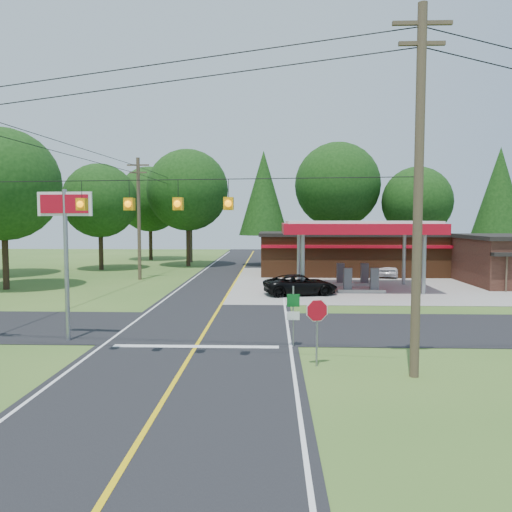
{
  "coord_description": "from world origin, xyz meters",
  "views": [
    {
      "loc": [
        3.0,
        -22.67,
        4.99
      ],
      "look_at": [
        2.0,
        7.0,
        2.8
      ],
      "focal_mm": 35.0,
      "sensor_mm": 36.0,
      "label": 1
    }
  ],
  "objects_px": {
    "big_stop_sign": "(65,230)",
    "suv_car": "(300,285)",
    "octagonal_stop_sign": "(317,316)",
    "sedan_car": "(388,267)",
    "gas_canopy": "(357,229)"
  },
  "relations": [
    {
      "from": "gas_canopy",
      "to": "sedan_car",
      "type": "relative_size",
      "value": 2.29
    },
    {
      "from": "gas_canopy",
      "to": "sedan_car",
      "type": "bearing_deg",
      "value": 63.23
    },
    {
      "from": "suv_car",
      "to": "octagonal_stop_sign",
      "type": "xyz_separation_m",
      "value": [
        -0.33,
        -16.02,
        1.06
      ]
    },
    {
      "from": "octagonal_stop_sign",
      "to": "big_stop_sign",
      "type": "bearing_deg",
      "value": 161.81
    },
    {
      "from": "sedan_car",
      "to": "octagonal_stop_sign",
      "type": "height_order",
      "value": "octagonal_stop_sign"
    },
    {
      "from": "sedan_car",
      "to": "big_stop_sign",
      "type": "distance_m",
      "value": 30.31
    },
    {
      "from": "gas_canopy",
      "to": "sedan_car",
      "type": "distance_m",
      "value": 9.61
    },
    {
      "from": "big_stop_sign",
      "to": "suv_car",
      "type": "bearing_deg",
      "value": 51.32
    },
    {
      "from": "gas_canopy",
      "to": "big_stop_sign",
      "type": "height_order",
      "value": "big_stop_sign"
    },
    {
      "from": "suv_car",
      "to": "sedan_car",
      "type": "distance_m",
      "value": 13.72
    },
    {
      "from": "gas_canopy",
      "to": "suv_car",
      "type": "relative_size",
      "value": 2.19
    },
    {
      "from": "big_stop_sign",
      "to": "octagonal_stop_sign",
      "type": "xyz_separation_m",
      "value": [
        9.9,
        -3.25,
        -2.81
      ]
    },
    {
      "from": "big_stop_sign",
      "to": "octagonal_stop_sign",
      "type": "relative_size",
      "value": 2.66
    },
    {
      "from": "big_stop_sign",
      "to": "gas_canopy",
      "type": "bearing_deg",
      "value": 47.6
    },
    {
      "from": "suv_car",
      "to": "big_stop_sign",
      "type": "relative_size",
      "value": 0.78
    }
  ]
}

